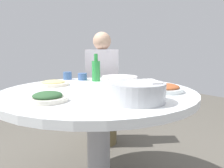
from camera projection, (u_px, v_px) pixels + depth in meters
The scene contains 11 objects.
round_dining_table at pixel (98, 112), 1.43m from camera, with size 1.26×1.26×0.77m.
rice_bowl at pixel (137, 92), 1.07m from camera, with size 0.29×0.29×0.11m.
soup_bowl at pixel (120, 80), 1.66m from camera, with size 0.30×0.27×0.06m.
dish_noodles at pixel (53, 83), 1.58m from camera, with size 0.23×0.23×0.04m.
dish_stirfry at pixel (163, 88), 1.34m from camera, with size 0.25×0.25×0.05m.
dish_greens at pixel (48, 97), 1.09m from camera, with size 0.20×0.20×0.05m.
green_bottle at pixel (96, 70), 1.78m from camera, with size 0.07×0.07×0.23m.
tea_cup_near at pixel (67, 76), 1.89m from camera, with size 0.07×0.07×0.07m, color #3B5C8F.
tea_cup_far at pixel (83, 77), 1.85m from camera, with size 0.08×0.08×0.06m, color #3D5D94.
stool_for_diner_left at pixel (103, 123), 2.38m from camera, with size 0.31×0.31×0.46m, color brown.
diner_left at pixel (102, 74), 2.29m from camera, with size 0.46×0.47×0.76m.
Camera 1 is at (0.82, 1.11, 1.03)m, focal length 34.31 mm.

